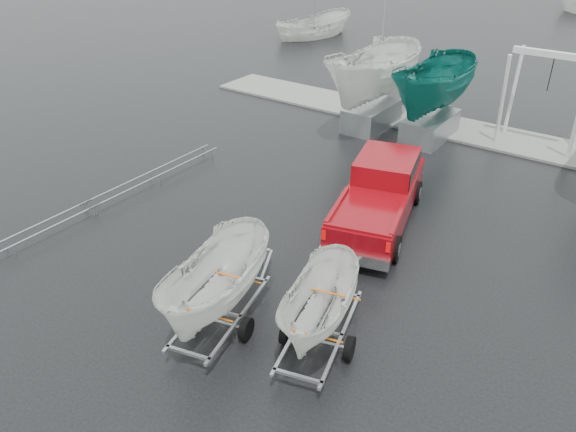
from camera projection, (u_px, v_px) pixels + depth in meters
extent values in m
plane|color=black|center=(345.00, 274.00, 16.38)|extent=(120.00, 120.00, 0.00)
cube|color=gray|center=(489.00, 136.00, 25.53)|extent=(30.00, 3.00, 0.12)
cube|color=maroon|center=(378.00, 202.00, 18.47)|extent=(3.51, 6.28, 0.97)
cube|color=maroon|center=(387.00, 168.00, 18.96)|extent=(2.44, 2.77, 0.87)
cube|color=black|center=(387.00, 166.00, 18.93)|extent=(2.40, 2.53, 0.56)
cube|color=silver|center=(354.00, 258.00, 16.17)|extent=(2.05, 0.71, 0.36)
cylinder|color=black|center=(362.00, 184.00, 20.55)|extent=(0.51, 0.87, 0.82)
cylinder|color=black|center=(416.00, 192.00, 19.96)|extent=(0.51, 0.87, 0.82)
cylinder|color=black|center=(332.00, 236.00, 17.39)|extent=(0.51, 0.87, 0.82)
cylinder|color=black|center=(394.00, 249.00, 16.79)|extent=(0.51, 0.87, 0.82)
cube|color=#94979C|center=(299.00, 325.00, 13.77)|extent=(1.00, 3.50, 0.08)
cube|color=#94979C|center=(342.00, 336.00, 13.44)|extent=(1.00, 3.50, 0.08)
cylinder|color=#94979C|center=(317.00, 340.00, 13.52)|extent=(1.57, 0.49, 0.08)
cylinder|color=black|center=(286.00, 332.00, 13.76)|extent=(0.33, 0.63, 0.60)
cylinder|color=black|center=(349.00, 348.00, 13.27)|extent=(0.33, 0.63, 0.60)
imported|color=silver|center=(322.00, 264.00, 12.62)|extent=(1.78, 1.81, 3.85)
cube|color=#F66607|center=(330.00, 293.00, 13.98)|extent=(1.51, 0.44, 0.03)
cube|color=#F66607|center=(310.00, 334.00, 12.68)|extent=(1.51, 0.44, 0.03)
cube|color=#94979C|center=(202.00, 306.00, 14.39)|extent=(0.92, 3.52, 0.08)
cube|color=#94979C|center=(240.00, 317.00, 14.03)|extent=(0.92, 3.52, 0.08)
cylinder|color=#94979C|center=(217.00, 321.00, 14.13)|extent=(1.57, 0.45, 0.08)
cylinder|color=black|center=(190.00, 313.00, 14.38)|extent=(0.32, 0.63, 0.60)
cylinder|color=black|center=(246.00, 329.00, 13.87)|extent=(0.32, 0.63, 0.60)
imported|color=silver|center=(215.00, 234.00, 13.06)|extent=(2.06, 2.10, 4.53)
cube|color=#F66607|center=(234.00, 277.00, 14.58)|extent=(1.52, 0.40, 0.03)
cube|color=#F66607|center=(204.00, 314.00, 13.29)|extent=(1.52, 0.40, 0.03)
cylinder|color=silver|center=(502.00, 101.00, 23.76)|extent=(0.16, 0.58, 3.99)
cylinder|color=silver|center=(513.00, 92.00, 24.89)|extent=(0.16, 0.58, 3.99)
cube|color=silver|center=(555.00, 55.00, 22.58)|extent=(3.30, 0.25, 0.25)
cube|color=#94979C|center=(372.00, 116.00, 26.38)|extent=(1.60, 3.20, 1.10)
imported|color=silver|center=(379.00, 24.00, 24.31)|extent=(2.71, 2.78, 7.20)
cube|color=#94979C|center=(430.00, 127.00, 25.11)|extent=(1.60, 3.20, 1.10)
imported|color=#0D5E55|center=(442.00, 39.00, 23.18)|extent=(2.48, 2.55, 6.59)
cylinder|color=#94979C|center=(159.00, 175.00, 21.29)|extent=(0.06, 6.50, 0.06)
cylinder|color=#94979C|center=(150.00, 172.00, 21.54)|extent=(0.06, 6.50, 0.06)
cylinder|color=#94979C|center=(13.00, 245.00, 17.05)|extent=(0.06, 6.50, 0.06)
cylinder|color=#94979C|center=(4.00, 240.00, 17.31)|extent=(0.06, 6.50, 0.06)
imported|color=silver|center=(314.00, 37.00, 43.41)|extent=(3.35, 3.40, 7.07)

